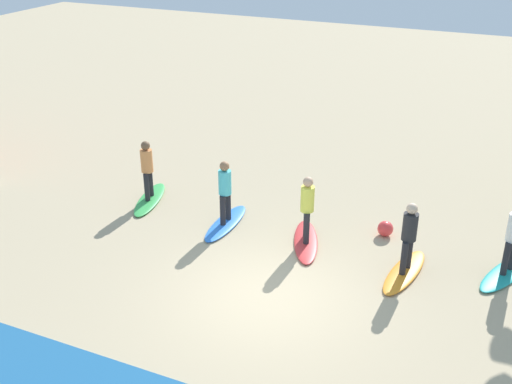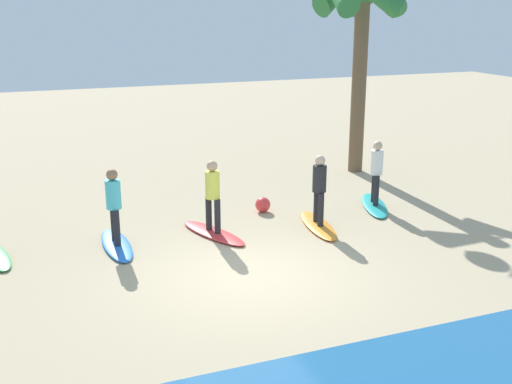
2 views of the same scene
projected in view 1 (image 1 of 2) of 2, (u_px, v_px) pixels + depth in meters
name	position (u px, v px, depth m)	size (l,w,h in m)	color
ground_plane	(268.00, 296.00, 12.96)	(60.00, 60.00, 0.00)	tan
surfboard_teal	(506.00, 273.00, 13.65)	(2.10, 0.56, 0.09)	teal
surfboard_orange	(404.00, 272.00, 13.68)	(2.10, 0.56, 0.09)	orange
surfer_orange	(409.00, 233.00, 13.25)	(0.32, 0.46, 1.64)	#232328
surfboard_red	(306.00, 241.00, 14.90)	(2.10, 0.56, 0.09)	red
surfer_red	(307.00, 204.00, 14.47)	(0.32, 0.44, 1.64)	#232328
surfboard_blue	(226.00, 223.00, 15.72)	(2.10, 0.56, 0.09)	blue
surfer_blue	(225.00, 188.00, 15.30)	(0.32, 0.46, 1.64)	#232328
surfboard_green	(150.00, 199.00, 16.96)	(2.10, 0.56, 0.09)	green
surfer_green	(147.00, 166.00, 16.53)	(0.32, 0.45, 1.64)	#232328
beach_ball	(385.00, 229.00, 15.16)	(0.38, 0.38, 0.38)	#E53838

